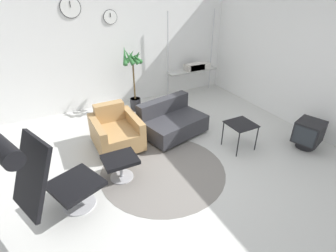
{
  "coord_description": "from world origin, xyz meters",
  "views": [
    {
      "loc": [
        -1.75,
        -3.07,
        2.7
      ],
      "look_at": [
        0.02,
        0.35,
        0.55
      ],
      "focal_mm": 28.0,
      "sensor_mm": 36.0,
      "label": 1
    }
  ],
  "objects_px": {
    "side_table": "(241,126)",
    "crt_television": "(308,134)",
    "shelf_unit": "(195,67)",
    "lounge_chair": "(42,174)",
    "ottoman": "(120,163)",
    "couch_low": "(172,122)",
    "armchair_red": "(116,133)",
    "potted_plant": "(133,78)"
  },
  "relations": [
    {
      "from": "crt_television",
      "to": "armchair_red",
      "type": "bearing_deg",
      "value": 43.68
    },
    {
      "from": "lounge_chair",
      "to": "couch_low",
      "type": "height_order",
      "value": "lounge_chair"
    },
    {
      "from": "side_table",
      "to": "crt_television",
      "type": "relative_size",
      "value": 0.88
    },
    {
      "from": "couch_low",
      "to": "crt_television",
      "type": "height_order",
      "value": "couch_low"
    },
    {
      "from": "shelf_unit",
      "to": "lounge_chair",
      "type": "bearing_deg",
      "value": -143.82
    },
    {
      "from": "couch_low",
      "to": "side_table",
      "type": "relative_size",
      "value": 2.69
    },
    {
      "from": "couch_low",
      "to": "side_table",
      "type": "bearing_deg",
      "value": 116.42
    },
    {
      "from": "ottoman",
      "to": "couch_low",
      "type": "xyz_separation_m",
      "value": [
        1.33,
        0.84,
        -0.03
      ]
    },
    {
      "from": "crt_television",
      "to": "potted_plant",
      "type": "distance_m",
      "value": 3.71
    },
    {
      "from": "armchair_red",
      "to": "potted_plant",
      "type": "height_order",
      "value": "potted_plant"
    },
    {
      "from": "potted_plant",
      "to": "crt_television",
      "type": "bearing_deg",
      "value": -53.45
    },
    {
      "from": "ottoman",
      "to": "potted_plant",
      "type": "xyz_separation_m",
      "value": [
        1.08,
        2.21,
        0.5
      ]
    },
    {
      "from": "potted_plant",
      "to": "armchair_red",
      "type": "bearing_deg",
      "value": -123.48
    },
    {
      "from": "ottoman",
      "to": "potted_plant",
      "type": "bearing_deg",
      "value": 63.84
    },
    {
      "from": "couch_low",
      "to": "shelf_unit",
      "type": "height_order",
      "value": "shelf_unit"
    },
    {
      "from": "ottoman",
      "to": "crt_television",
      "type": "distance_m",
      "value": 3.35
    },
    {
      "from": "lounge_chair",
      "to": "potted_plant",
      "type": "distance_m",
      "value": 3.37
    },
    {
      "from": "lounge_chair",
      "to": "ottoman",
      "type": "bearing_deg",
      "value": 90.0
    },
    {
      "from": "potted_plant",
      "to": "lounge_chair",
      "type": "bearing_deg",
      "value": -128.9
    },
    {
      "from": "side_table",
      "to": "crt_television",
      "type": "xyz_separation_m",
      "value": [
        1.1,
        -0.56,
        -0.16
      ]
    },
    {
      "from": "side_table",
      "to": "potted_plant",
      "type": "height_order",
      "value": "potted_plant"
    },
    {
      "from": "lounge_chair",
      "to": "shelf_unit",
      "type": "relative_size",
      "value": 0.64
    },
    {
      "from": "lounge_chair",
      "to": "side_table",
      "type": "distance_m",
      "value": 3.23
    },
    {
      "from": "crt_television",
      "to": "shelf_unit",
      "type": "distance_m",
      "value": 3.25
    },
    {
      "from": "lounge_chair",
      "to": "side_table",
      "type": "xyz_separation_m",
      "value": [
        3.2,
        0.23,
        -0.31
      ]
    },
    {
      "from": "side_table",
      "to": "potted_plant",
      "type": "xyz_separation_m",
      "value": [
        -1.09,
        2.39,
        0.34
      ]
    },
    {
      "from": "ottoman",
      "to": "armchair_red",
      "type": "height_order",
      "value": "armchair_red"
    },
    {
      "from": "potted_plant",
      "to": "shelf_unit",
      "type": "distance_m",
      "value": 1.82
    },
    {
      "from": "armchair_red",
      "to": "shelf_unit",
      "type": "xyz_separation_m",
      "value": [
        2.67,
        1.55,
        0.45
      ]
    },
    {
      "from": "ottoman",
      "to": "shelf_unit",
      "type": "distance_m",
      "value": 3.81
    },
    {
      "from": "lounge_chair",
      "to": "ottoman",
      "type": "distance_m",
      "value": 1.21
    },
    {
      "from": "ottoman",
      "to": "armchair_red",
      "type": "bearing_deg",
      "value": 76.37
    },
    {
      "from": "side_table",
      "to": "crt_television",
      "type": "height_order",
      "value": "crt_television"
    },
    {
      "from": "potted_plant",
      "to": "shelf_unit",
      "type": "relative_size",
      "value": 0.71
    },
    {
      "from": "lounge_chair",
      "to": "couch_low",
      "type": "distance_m",
      "value": 2.72
    },
    {
      "from": "potted_plant",
      "to": "ottoman",
      "type": "bearing_deg",
      "value": -116.16
    },
    {
      "from": "ottoman",
      "to": "crt_television",
      "type": "bearing_deg",
      "value": -12.8
    },
    {
      "from": "ottoman",
      "to": "couch_low",
      "type": "bearing_deg",
      "value": 32.18
    },
    {
      "from": "couch_low",
      "to": "lounge_chair",
      "type": "bearing_deg",
      "value": 14.68
    },
    {
      "from": "couch_low",
      "to": "potted_plant",
      "type": "relative_size",
      "value": 0.9
    },
    {
      "from": "side_table",
      "to": "potted_plant",
      "type": "relative_size",
      "value": 0.34
    },
    {
      "from": "side_table",
      "to": "shelf_unit",
      "type": "bearing_deg",
      "value": 74.81
    }
  ]
}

